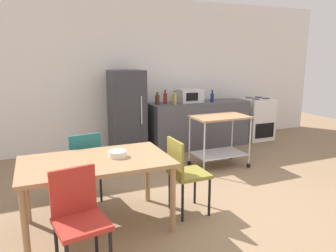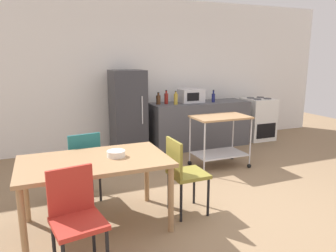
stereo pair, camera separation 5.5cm
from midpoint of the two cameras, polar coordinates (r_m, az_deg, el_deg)
ground_plane at (r=4.01m, az=12.11°, el=-14.29°), size 12.00×12.00×0.00m
back_wall at (r=6.48m, az=-3.56°, el=9.39°), size 8.40×0.12×2.90m
kitchen_counter at (r=6.42m, az=5.93°, el=0.31°), size 2.00×0.64×0.90m
dining_table at (r=3.36m, az=-12.62°, el=-7.19°), size 1.50×0.90×0.75m
chair_teal at (r=4.04m, az=-14.70°, el=-6.23°), size 0.45×0.45×0.89m
chair_olive at (r=3.61m, az=3.19°, el=-8.06°), size 0.41×0.41×0.89m
chair_red at (r=2.77m, az=-15.72°, el=-15.13°), size 0.46×0.46×0.89m
stove_oven at (r=7.22m, az=16.07°, el=1.25°), size 0.60×0.61×0.92m
refrigerator at (r=5.92m, az=-6.96°, el=2.47°), size 0.60×0.63×1.55m
kitchen_cart at (r=5.21m, az=9.66°, el=-1.23°), size 0.91×0.57×0.85m
bottle_hot_sauce at (r=6.00m, az=-1.49°, el=4.80°), size 0.08×0.08×0.23m
bottle_vinegar at (r=6.06m, az=-0.06°, el=5.03°), size 0.07×0.07×0.26m
bottle_soy_sauce at (r=6.00m, az=1.67°, el=4.93°), size 0.07×0.07×0.25m
microwave at (r=6.30m, az=4.43°, el=5.46°), size 0.46×0.35×0.26m
bottle_sparkling_water at (r=6.37m, az=8.42°, el=5.13°), size 0.07×0.07×0.24m
fruit_bowl at (r=3.37m, az=-8.87°, el=-4.95°), size 0.19×0.19×0.07m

